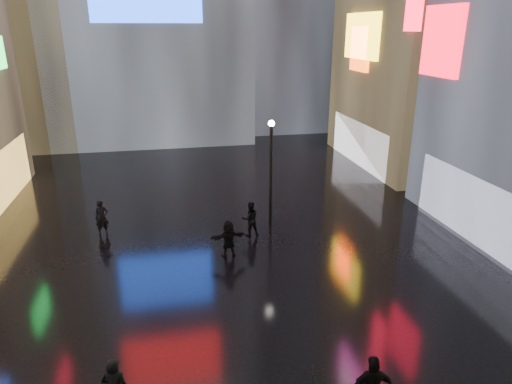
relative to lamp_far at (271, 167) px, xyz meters
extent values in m
plane|color=black|center=(-2.52, -0.80, -2.94)|extent=(140.00, 140.00, 0.00)
cube|color=#FFC659|center=(-13.62, 5.20, -1.44)|extent=(0.20, 10.00, 3.00)
cube|color=white|center=(8.58, -3.80, -1.44)|extent=(0.20, 9.00, 3.00)
cube|color=red|center=(8.33, 0.32, 5.64)|extent=(0.25, 2.99, 3.26)
cube|color=white|center=(8.58, 9.20, -1.44)|extent=(0.20, 9.00, 3.00)
cube|color=yellow|center=(8.33, 9.52, 5.71)|extent=(0.25, 4.92, 2.91)
cube|color=#EC450B|center=(8.33, 9.64, 4.90)|extent=(0.25, 2.63, 2.87)
cylinder|color=black|center=(0.00, 0.00, -0.44)|extent=(0.16, 0.16, 5.00)
sphere|color=white|center=(0.00, 0.00, 2.11)|extent=(0.30, 0.30, 0.30)
imported|color=black|center=(-2.50, -2.93, -2.13)|extent=(1.56, 0.67, 1.64)
imported|color=black|center=(-7.97, 0.39, -2.09)|extent=(0.73, 0.61, 1.70)
imported|color=black|center=(-1.21, -1.04, -2.12)|extent=(0.84, 0.67, 1.66)
camera|label=1|loc=(-4.83, -20.18, 6.25)|focal=32.00mm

